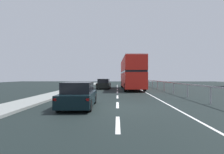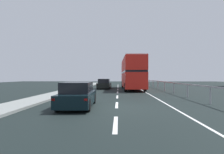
% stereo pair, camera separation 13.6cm
% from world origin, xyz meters
% --- Properties ---
extents(ground_plane, '(74.37, 120.00, 0.10)m').
position_xyz_m(ground_plane, '(0.00, 0.00, -0.05)').
color(ground_plane, black).
extents(near_sidewalk_kerb, '(2.05, 80.00, 0.14)m').
position_xyz_m(near_sidewalk_kerb, '(-5.84, 0.00, 0.07)').
color(near_sidewalk_kerb, gray).
rests_on(near_sidewalk_kerb, ground).
extents(lane_paint_markings, '(3.29, 46.00, 0.01)m').
position_xyz_m(lane_paint_markings, '(1.84, 8.45, 0.00)').
color(lane_paint_markings, silver).
rests_on(lane_paint_markings, ground).
extents(bridge_side_railing, '(0.10, 42.00, 1.14)m').
position_xyz_m(bridge_side_railing, '(5.91, 9.00, 0.93)').
color(bridge_side_railing, '#949298').
rests_on(bridge_side_railing, ground).
extents(double_decker_bus_red, '(2.76, 11.49, 4.29)m').
position_xyz_m(double_decker_bus_red, '(1.98, 15.24, 2.30)').
color(double_decker_bus_red, red).
rests_on(double_decker_bus_red, ground).
extents(hatchback_car_near, '(1.87, 4.30, 1.43)m').
position_xyz_m(hatchback_car_near, '(-2.21, -0.04, 0.68)').
color(hatchback_car_near, black).
rests_on(hatchback_car_near, ground).
extents(sedan_car_ahead, '(1.87, 4.39, 1.44)m').
position_xyz_m(sedan_car_ahead, '(-1.95, 16.00, 0.69)').
color(sedan_car_ahead, black).
rests_on(sedan_car_ahead, ground).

